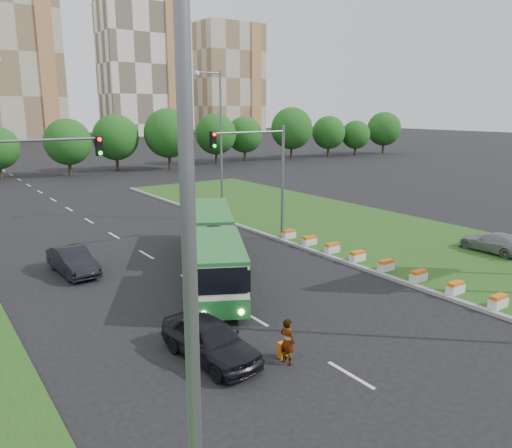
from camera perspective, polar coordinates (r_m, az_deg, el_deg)
ground at (r=24.32m, az=5.58°, el=-8.97°), size 360.00×360.00×0.00m
grass_median at (r=38.46m, az=12.62°, el=-0.82°), size 14.00×60.00×0.15m
median_kerb at (r=33.79m, az=4.60°, el=-2.44°), size 0.30×60.00×0.18m
lane_markings at (r=39.91m, az=-16.88°, el=-0.68°), size 0.20×100.00×0.01m
flower_planters at (r=29.22m, az=14.65°, el=-4.58°), size 1.10×18.10×0.60m
traffic_mast_median at (r=33.57m, az=0.89°, el=6.66°), size 5.76×0.32×8.00m
traffic_mast_left at (r=26.67m, az=-25.19°, el=3.75°), size 5.76×0.32×8.00m
street_lamps at (r=29.65m, az=-11.47°, el=6.81°), size 36.00×60.00×12.00m
tree_line at (r=76.32m, az=-16.18°, el=9.11°), size 120.00×8.00×9.00m
apartment_tower_ceast at (r=170.41m, az=-26.00°, el=17.17°), size 25.00×15.00×50.00m
apartment_tower_east at (r=181.60m, az=-12.86°, el=17.31°), size 27.00×15.00×47.00m
midrise_east at (r=197.48m, az=-3.00°, el=16.22°), size 24.00×14.00×40.00m
articulated_bus at (r=28.26m, az=-5.52°, el=-2.48°), size 2.40×15.37×2.53m
car_left_near at (r=18.96m, az=-5.29°, el=-13.01°), size 2.31×4.76×1.56m
car_left_far at (r=29.91m, az=-20.21°, el=-3.97°), size 1.92×4.65×1.50m
car_median at (r=35.19m, az=25.54°, el=-1.89°), size 1.86×4.43×1.28m
pedestrian at (r=18.58m, az=3.60°, el=-13.23°), size 0.54×0.71×1.74m
shopping_trolley at (r=19.21m, az=3.15°, el=-14.20°), size 0.36×0.38×0.61m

